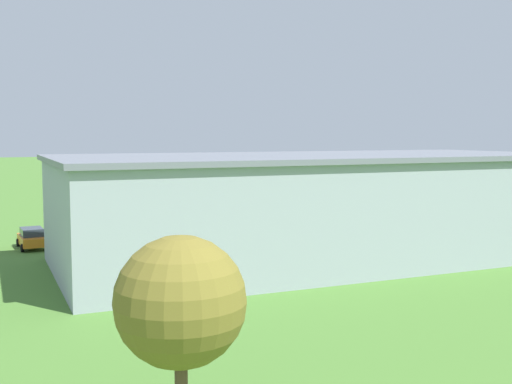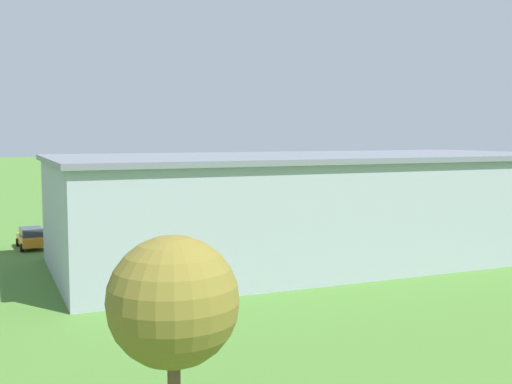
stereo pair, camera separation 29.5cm
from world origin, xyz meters
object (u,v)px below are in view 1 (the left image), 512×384
Objects in this scene: windsock at (267,159)px; hangar at (317,207)px; biplane at (257,175)px; person_beside_truck at (418,213)px; tree_near_perimeter_road at (180,302)px; person_near_hangar_door at (98,224)px; car_orange at (32,238)px; person_by_parked_cars at (367,213)px.

hangar is at bearing 69.48° from windsock.
biplane is 18.09m from person_beside_truck.
hangar is 25.60m from biplane.
biplane reaches higher than tree_near_perimeter_road.
windsock reaches higher than person_near_hangar_door.
car_orange is 46.59m from windsock.
tree_near_perimeter_road is 1.00× the size of windsock.
tree_near_perimeter_road is (23.63, 47.11, -0.31)m from biplane.
windsock is at bearing -138.86° from car_orange.
person_by_parked_cars is 0.89× the size of person_near_hangar_door.
biplane reaches higher than person_near_hangar_door.
biplane is at bearing -154.61° from car_orange.
tree_near_perimeter_road reaches higher than person_near_hangar_door.
car_orange is (18.68, -12.87, -2.97)m from hangar.
person_beside_truck is 0.26× the size of windsock.
car_orange is 2.33× the size of person_near_hangar_door.
person_beside_truck is at bearing 96.53° from windsock.
windsock reaches higher than person_by_parked_cars.
person_beside_truck is (-38.38, -0.21, -0.05)m from car_orange.
person_by_parked_cars is 28.38m from windsock.
biplane is (-6.40, -24.78, 0.67)m from hangar.
hangar reaches higher than person_near_hangar_door.
person_by_parked_cars is 0.99× the size of person_beside_truck.
person_near_hangar_door is at bearing 19.21° from biplane.
windsock is at bearing -138.78° from person_near_hangar_door.
hangar is 23.84m from person_beside_truck.
windsock is (-9.83, -18.60, 0.94)m from biplane.
tree_near_perimeter_road is at bearing 63.36° from biplane.
tree_near_perimeter_road reaches higher than person_beside_truck.
biplane is 28.00m from car_orange.
person_near_hangar_door is (27.40, -2.78, 0.11)m from person_by_parked_cars.
tree_near_perimeter_road is at bearing 83.36° from person_near_hangar_door.
tree_near_perimeter_road is (36.94, 35.41, 3.38)m from person_beside_truck.
person_near_hangar_door is at bearing -96.64° from tree_near_perimeter_road.
car_orange is 35.39m from tree_near_perimeter_road.
person_beside_truck is (-13.30, 11.70, -3.69)m from biplane.
person_near_hangar_door is 32.62m from person_beside_truck.
windsock reaches higher than tree_near_perimeter_road.
hangar is 6.07× the size of tree_near_perimeter_road.
car_orange is at bearing -34.58° from hangar.
biplane is at bearing -116.64° from tree_near_perimeter_road.
tree_near_perimeter_road is (4.72, 40.52, 3.28)m from person_near_hangar_door.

